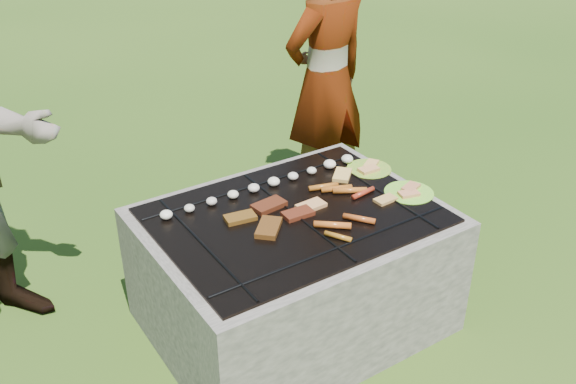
# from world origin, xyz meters

# --- Properties ---
(lawn) EXTENTS (60.00, 60.00, 0.00)m
(lawn) POSITION_xyz_m (0.00, 0.00, 0.00)
(lawn) COLOR #244812
(lawn) RESTS_ON ground
(fire_pit) EXTENTS (1.30, 1.00, 0.62)m
(fire_pit) POSITION_xyz_m (0.00, 0.00, 0.28)
(fire_pit) COLOR gray
(fire_pit) RESTS_ON ground
(mushrooms) EXTENTS (1.06, 0.06, 0.04)m
(mushrooms) POSITION_xyz_m (0.05, 0.27, 0.63)
(mushrooms) COLOR white
(mushrooms) RESTS_ON fire_pit
(pork_slabs) EXTENTS (0.37, 0.30, 0.02)m
(pork_slabs) POSITION_xyz_m (-0.11, 0.03, 0.62)
(pork_slabs) COLOR #A0631D
(pork_slabs) RESTS_ON fire_pit
(sausages) EXTENTS (0.43, 0.47, 0.03)m
(sausages) POSITION_xyz_m (0.22, -0.06, 0.63)
(sausages) COLOR #C0721F
(sausages) RESTS_ON fire_pit
(bread_on_grate) EXTENTS (0.44, 0.41, 0.02)m
(bread_on_grate) POSITION_xyz_m (0.28, 0.05, 0.62)
(bread_on_grate) COLOR #ECA978
(bread_on_grate) RESTS_ON fire_pit
(plate_far) EXTENTS (0.23, 0.23, 0.03)m
(plate_far) POSITION_xyz_m (0.56, 0.16, 0.61)
(plate_far) COLOR gold
(plate_far) RESTS_ON fire_pit
(plate_near) EXTENTS (0.23, 0.23, 0.03)m
(plate_near) POSITION_xyz_m (0.56, -0.14, 0.61)
(plate_near) COLOR #C3F83B
(plate_near) RESTS_ON fire_pit
(cook) EXTENTS (0.64, 0.46, 1.64)m
(cook) POSITION_xyz_m (0.80, 0.86, 0.82)
(cook) COLOR #A49389
(cook) RESTS_ON ground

